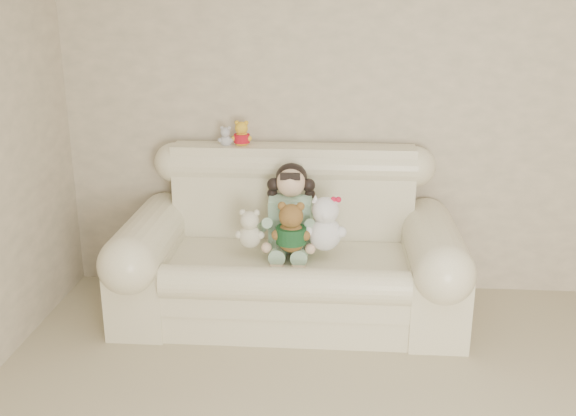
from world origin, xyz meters
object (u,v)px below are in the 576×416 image
at_px(seated_child, 291,207).
at_px(cream_teddy, 250,225).
at_px(brown_teddy, 291,223).
at_px(white_cat, 325,218).
at_px(sofa, 289,239).

relative_size(seated_child, cream_teddy, 1.99).
relative_size(brown_teddy, white_cat, 0.90).
bearing_deg(brown_teddy, white_cat, 25.86).
height_order(sofa, brown_teddy, sofa).
height_order(sofa, seated_child, sofa).
xyz_separation_m(sofa, white_cat, (0.22, -0.11, 0.18)).
height_order(sofa, white_cat, sofa).
height_order(seated_child, white_cat, seated_child).
distance_m(sofa, seated_child, 0.20).
bearing_deg(cream_teddy, sofa, 28.84).
xyz_separation_m(white_cat, cream_teddy, (-0.45, 0.00, -0.06)).
bearing_deg(seated_child, brown_teddy, -81.08).
xyz_separation_m(sofa, brown_teddy, (0.02, -0.16, 0.16)).
bearing_deg(white_cat, cream_teddy, 169.95).
distance_m(seated_child, cream_teddy, 0.31).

